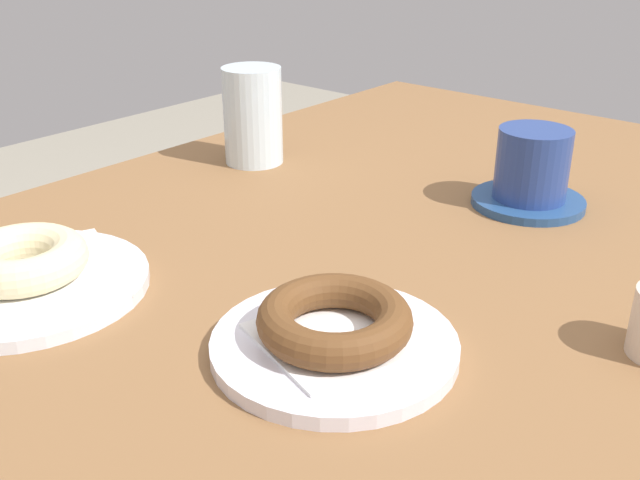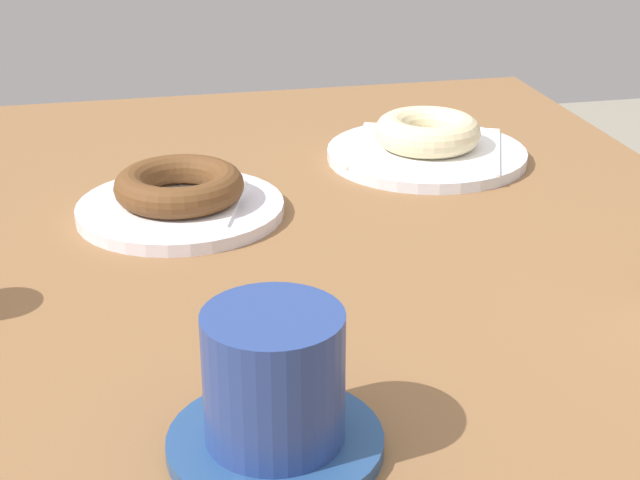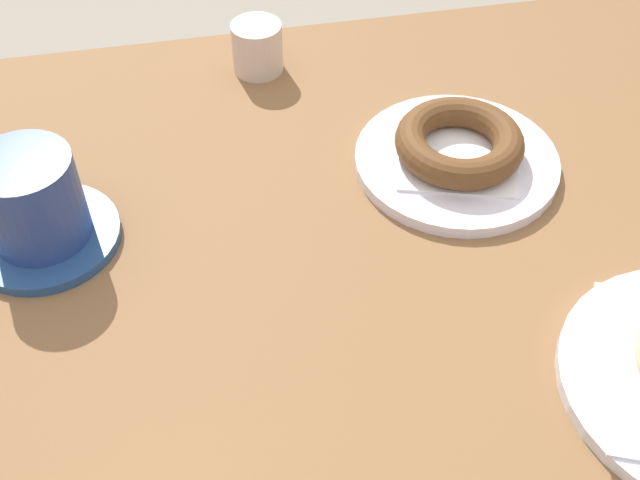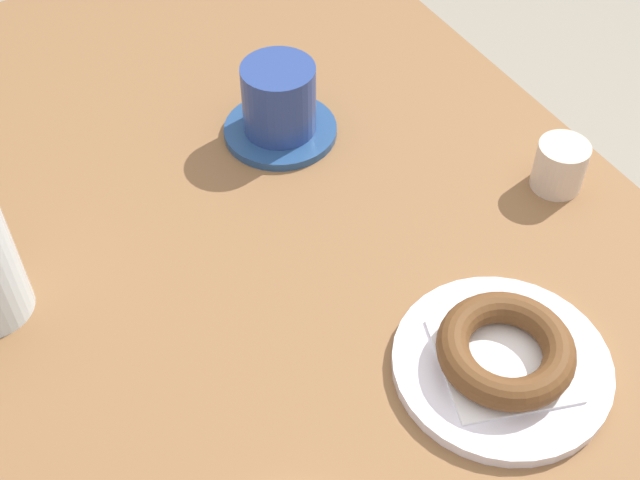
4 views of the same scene
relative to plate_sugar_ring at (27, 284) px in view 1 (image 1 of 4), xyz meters
The scene contains 9 objects.
table 0.35m from the plate_sugar_ring, 152.55° to the left, with size 1.21×0.77×0.78m.
plate_sugar_ring is the anchor object (origin of this frame).
napkin_sugar_ring 0.01m from the plate_sugar_ring, 90.00° to the left, with size 0.15×0.15×0.00m, color white.
donut_sugar_ring 0.03m from the plate_sugar_ring, ahead, with size 0.11×0.11×0.03m, color beige.
plate_chocolate_ring 0.29m from the plate_sugar_ring, 110.39° to the left, with size 0.19×0.19×0.01m, color white.
napkin_chocolate_ring 0.29m from the plate_sugar_ring, 110.39° to the left, with size 0.11×0.11×0.00m, color white.
donut_chocolate_ring 0.29m from the plate_sugar_ring, 110.39° to the left, with size 0.12×0.12×0.03m, color brown.
water_glass 0.40m from the plate_sugar_ring, 165.49° to the right, with size 0.08×0.08×0.12m, color silver.
coffee_cup 0.54m from the plate_sugar_ring, 152.47° to the left, with size 0.13×0.13×0.09m.
Camera 1 is at (0.57, 0.42, 1.09)m, focal length 41.45 mm.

